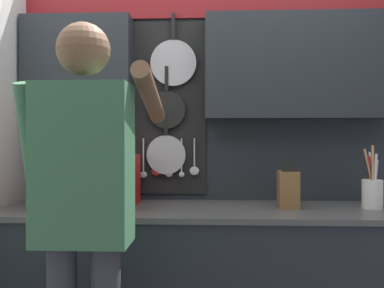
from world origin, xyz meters
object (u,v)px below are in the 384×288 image
microwave (92,181)px  utensil_crock (372,191)px  knife_block (288,189)px  person (85,197)px

microwave → utensil_crock: utensil_crock is taller
microwave → utensil_crock: 1.57m
knife_block → utensil_crock: size_ratio=0.80×
microwave → knife_block: microwave is taller
utensil_crock → person: person is taller
knife_block → person: bearing=-144.0°
utensil_crock → person: (-1.41, -0.69, 0.05)m
microwave → utensil_crock: (1.57, 0.00, -0.05)m
utensil_crock → microwave: bearing=-179.9°
person → knife_block: bearing=36.0°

